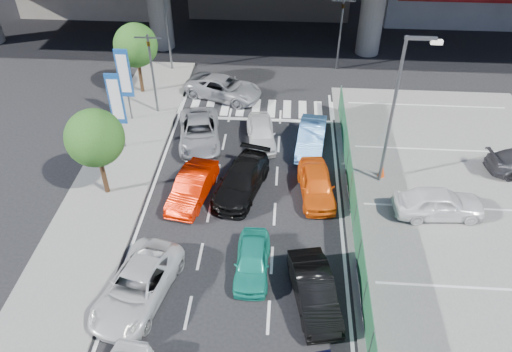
# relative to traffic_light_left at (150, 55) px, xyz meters

# --- Properties ---
(ground) EXTENTS (120.00, 120.00, 0.00)m
(ground) POSITION_rel_traffic_light_left_xyz_m (6.20, -12.00, -3.94)
(ground) COLOR black
(ground) RESTS_ON ground
(parking_lot) EXTENTS (12.00, 28.00, 0.06)m
(parking_lot) POSITION_rel_traffic_light_left_xyz_m (17.20, -10.00, -3.91)
(parking_lot) COLOR slate
(parking_lot) RESTS_ON ground
(sidewalk_left) EXTENTS (4.00, 30.00, 0.12)m
(sidewalk_left) POSITION_rel_traffic_light_left_xyz_m (-0.80, -8.00, -3.88)
(sidewalk_left) COLOR slate
(sidewalk_left) RESTS_ON ground
(fence_run) EXTENTS (0.16, 22.00, 1.80)m
(fence_run) POSITION_rel_traffic_light_left_xyz_m (11.50, -11.00, -3.04)
(fence_run) COLOR #1C5230
(fence_run) RESTS_ON ground
(traffic_light_left) EXTENTS (1.60, 1.24, 5.20)m
(traffic_light_left) POSITION_rel_traffic_light_left_xyz_m (0.00, 0.00, 0.00)
(traffic_light_left) COLOR #595B60
(traffic_light_left) RESTS_ON ground
(traffic_light_right) EXTENTS (1.60, 1.24, 5.20)m
(traffic_light_right) POSITION_rel_traffic_light_left_xyz_m (11.70, 7.00, 0.00)
(traffic_light_right) COLOR #595B60
(traffic_light_right) RESTS_ON ground
(street_lamp_right) EXTENTS (1.65, 0.22, 8.00)m
(street_lamp_right) POSITION_rel_traffic_light_left_xyz_m (13.37, -6.00, 0.83)
(street_lamp_right) COLOR #595B60
(street_lamp_right) RESTS_ON ground
(street_lamp_left) EXTENTS (1.65, 0.22, 8.00)m
(street_lamp_left) POSITION_rel_traffic_light_left_xyz_m (-0.13, 6.00, 0.83)
(street_lamp_left) COLOR #595B60
(street_lamp_left) RESTS_ON ground
(signboard_near) EXTENTS (0.80, 0.14, 4.70)m
(signboard_near) POSITION_rel_traffic_light_left_xyz_m (-1.00, -4.01, -0.87)
(signboard_near) COLOR #595B60
(signboard_near) RESTS_ON ground
(signboard_far) EXTENTS (0.80, 0.14, 4.70)m
(signboard_far) POSITION_rel_traffic_light_left_xyz_m (-1.40, -1.01, -0.87)
(signboard_far) COLOR #595B60
(signboard_far) RESTS_ON ground
(tree_near) EXTENTS (2.80, 2.80, 4.80)m
(tree_near) POSITION_rel_traffic_light_left_xyz_m (-0.80, -8.00, -0.55)
(tree_near) COLOR #382314
(tree_near) RESTS_ON ground
(tree_far) EXTENTS (2.80, 2.80, 4.80)m
(tree_far) POSITION_rel_traffic_light_left_xyz_m (-1.60, 2.50, -0.55)
(tree_far) COLOR #382314
(tree_far) RESTS_ON ground
(sedan_white_mid_left) EXTENTS (3.31, 5.34, 1.38)m
(sedan_white_mid_left) POSITION_rel_traffic_light_left_xyz_m (2.49, -14.38, -3.25)
(sedan_white_mid_left) COLOR silver
(sedan_white_mid_left) RESTS_ON ground
(taxi_teal_mid) EXTENTS (1.45, 3.60, 1.23)m
(taxi_teal_mid) POSITION_rel_traffic_light_left_xyz_m (6.98, -12.64, -3.32)
(taxi_teal_mid) COLOR teal
(taxi_teal_mid) RESTS_ON ground
(hatch_black_mid_right) EXTENTS (2.30, 4.40, 1.38)m
(hatch_black_mid_right) POSITION_rel_traffic_light_left_xyz_m (9.57, -14.12, -3.25)
(hatch_black_mid_right) COLOR black
(hatch_black_mid_right) RESTS_ON ground
(taxi_orange_left) EXTENTS (2.21, 4.39, 1.38)m
(taxi_orange_left) POSITION_rel_traffic_light_left_xyz_m (3.64, -8.03, -3.25)
(taxi_orange_left) COLOR red
(taxi_orange_left) RESTS_ON ground
(sedan_black_mid) EXTENTS (3.07, 5.09, 1.38)m
(sedan_black_mid) POSITION_rel_traffic_light_left_xyz_m (6.03, -7.35, -3.25)
(sedan_black_mid) COLOR black
(sedan_black_mid) RESTS_ON ground
(taxi_orange_right) EXTENTS (2.07, 4.21, 1.38)m
(taxi_orange_right) POSITION_rel_traffic_light_left_xyz_m (9.83, -7.41, -3.25)
(taxi_orange_right) COLOR #F15C0E
(taxi_orange_right) RESTS_ON ground
(wagon_silver_front_left) EXTENTS (3.10, 5.28, 1.38)m
(wagon_silver_front_left) POSITION_rel_traffic_light_left_xyz_m (3.20, -3.09, -3.25)
(wagon_silver_front_left) COLOR #94959A
(wagon_silver_front_left) RESTS_ON ground
(sedan_white_front_mid) EXTENTS (2.08, 4.06, 1.32)m
(sedan_white_front_mid) POSITION_rel_traffic_light_left_xyz_m (6.76, -2.86, -3.28)
(sedan_white_front_mid) COLOR silver
(sedan_white_front_mid) RESTS_ON ground
(kei_truck_front_right) EXTENTS (1.91, 4.32, 1.38)m
(kei_truck_front_right) POSITION_rel_traffic_light_left_xyz_m (9.64, -3.20, -3.25)
(kei_truck_front_right) COLOR #4A83C4
(kei_truck_front_right) RESTS_ON ground
(crossing_wagon_silver) EXTENTS (5.55, 3.91, 1.41)m
(crossing_wagon_silver) POSITION_rel_traffic_light_left_xyz_m (3.98, 2.26, -3.23)
(crossing_wagon_silver) COLOR #929399
(crossing_wagon_silver) RESTS_ON ground
(parked_sedan_white) EXTENTS (4.37, 1.98, 1.45)m
(parked_sedan_white) POSITION_rel_traffic_light_left_xyz_m (15.62, -8.53, -3.15)
(parked_sedan_white) COLOR white
(parked_sedan_white) RESTS_ON parking_lot
(traffic_cone) EXTENTS (0.39, 0.39, 0.73)m
(traffic_cone) POSITION_rel_traffic_light_left_xyz_m (13.34, -5.67, -3.51)
(traffic_cone) COLOR #F24B0D
(traffic_cone) RESTS_ON parking_lot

